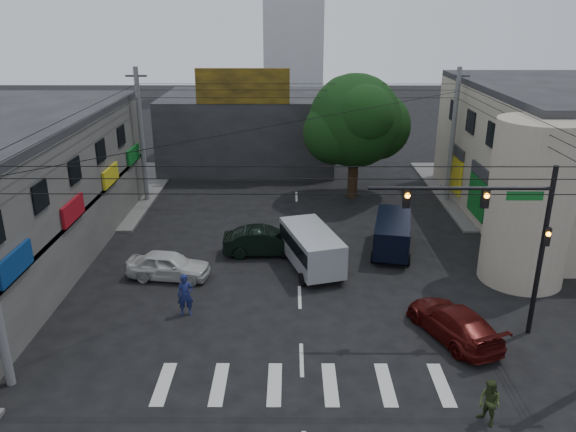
{
  "coord_description": "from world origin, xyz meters",
  "views": [
    {
      "loc": [
        -0.45,
        -21.33,
        12.68
      ],
      "look_at": [
        -0.55,
        4.0,
        3.32
      ],
      "focal_mm": 35.0,
      "sensor_mm": 36.0,
      "label": 1
    }
  ],
  "objects_px": {
    "silver_minivan": "(311,250)",
    "navy_van": "(392,235)",
    "white_compact": "(169,265)",
    "maroon_sedan": "(453,322)",
    "utility_pole_far_right": "(453,137)",
    "traffic_officer": "(185,295)",
    "pedestrian_olive": "(489,403)",
    "dark_sedan": "(265,241)",
    "utility_pole_far_left": "(142,137)",
    "traffic_gantry": "(503,225)",
    "street_tree": "(355,121)"
  },
  "relations": [
    {
      "from": "traffic_gantry",
      "to": "street_tree",
      "type": "bearing_deg",
      "value": 101.99
    },
    {
      "from": "white_compact",
      "to": "pedestrian_olive",
      "type": "relative_size",
      "value": 2.67
    },
    {
      "from": "traffic_gantry",
      "to": "utility_pole_far_right",
      "type": "bearing_deg",
      "value": 81.06
    },
    {
      "from": "navy_van",
      "to": "maroon_sedan",
      "type": "bearing_deg",
      "value": -161.56
    },
    {
      "from": "white_compact",
      "to": "maroon_sedan",
      "type": "distance_m",
      "value": 13.8
    },
    {
      "from": "dark_sedan",
      "to": "navy_van",
      "type": "xyz_separation_m",
      "value": [
        7.02,
        0.37,
        0.21
      ]
    },
    {
      "from": "utility_pole_far_right",
      "to": "traffic_officer",
      "type": "relative_size",
      "value": 4.79
    },
    {
      "from": "maroon_sedan",
      "to": "traffic_officer",
      "type": "distance_m",
      "value": 11.39
    },
    {
      "from": "pedestrian_olive",
      "to": "street_tree",
      "type": "bearing_deg",
      "value": 155.03
    },
    {
      "from": "pedestrian_olive",
      "to": "white_compact",
      "type": "bearing_deg",
      "value": -159.83
    },
    {
      "from": "utility_pole_far_right",
      "to": "dark_sedan",
      "type": "relative_size",
      "value": 1.99
    },
    {
      "from": "dark_sedan",
      "to": "traffic_officer",
      "type": "relative_size",
      "value": 2.41
    },
    {
      "from": "street_tree",
      "to": "dark_sedan",
      "type": "height_order",
      "value": "street_tree"
    },
    {
      "from": "utility_pole_far_right",
      "to": "pedestrian_olive",
      "type": "bearing_deg",
      "value": -101.4
    },
    {
      "from": "silver_minivan",
      "to": "utility_pole_far_right",
      "type": "bearing_deg",
      "value": -58.88
    },
    {
      "from": "utility_pole_far_right",
      "to": "maroon_sedan",
      "type": "height_order",
      "value": "utility_pole_far_right"
    },
    {
      "from": "utility_pole_far_right",
      "to": "white_compact",
      "type": "height_order",
      "value": "utility_pole_far_right"
    },
    {
      "from": "navy_van",
      "to": "pedestrian_olive",
      "type": "bearing_deg",
      "value": -165.16
    },
    {
      "from": "street_tree",
      "to": "pedestrian_olive",
      "type": "bearing_deg",
      "value": -85.22
    },
    {
      "from": "dark_sedan",
      "to": "white_compact",
      "type": "height_order",
      "value": "dark_sedan"
    },
    {
      "from": "traffic_gantry",
      "to": "navy_van",
      "type": "xyz_separation_m",
      "value": [
        -2.63,
        8.32,
        -3.87
      ]
    },
    {
      "from": "dark_sedan",
      "to": "traffic_officer",
      "type": "bearing_deg",
      "value": 151.65
    },
    {
      "from": "silver_minivan",
      "to": "navy_van",
      "type": "distance_m",
      "value": 5.05
    },
    {
      "from": "white_compact",
      "to": "traffic_officer",
      "type": "bearing_deg",
      "value": -150.34
    },
    {
      "from": "utility_pole_far_right",
      "to": "maroon_sedan",
      "type": "relative_size",
      "value": 1.8
    },
    {
      "from": "maroon_sedan",
      "to": "silver_minivan",
      "type": "distance_m",
      "value": 8.54
    },
    {
      "from": "utility_pole_far_left",
      "to": "pedestrian_olive",
      "type": "distance_m",
      "value": 28.13
    },
    {
      "from": "utility_pole_far_right",
      "to": "pedestrian_olive",
      "type": "distance_m",
      "value": 23.26
    },
    {
      "from": "traffic_gantry",
      "to": "white_compact",
      "type": "relative_size",
      "value": 1.68
    },
    {
      "from": "silver_minivan",
      "to": "navy_van",
      "type": "relative_size",
      "value": 1.03
    },
    {
      "from": "white_compact",
      "to": "silver_minivan",
      "type": "distance_m",
      "value": 7.24
    },
    {
      "from": "dark_sedan",
      "to": "traffic_officer",
      "type": "xyz_separation_m",
      "value": [
        -3.2,
        -6.53,
        0.21
      ]
    },
    {
      "from": "navy_van",
      "to": "street_tree",
      "type": "bearing_deg",
      "value": 18.62
    },
    {
      "from": "utility_pole_far_left",
      "to": "maroon_sedan",
      "type": "height_order",
      "value": "utility_pole_far_left"
    },
    {
      "from": "street_tree",
      "to": "silver_minivan",
      "type": "bearing_deg",
      "value": -105.72
    },
    {
      "from": "street_tree",
      "to": "maroon_sedan",
      "type": "bearing_deg",
      "value": -83.08
    },
    {
      "from": "dark_sedan",
      "to": "traffic_officer",
      "type": "height_order",
      "value": "traffic_officer"
    },
    {
      "from": "traffic_gantry",
      "to": "silver_minivan",
      "type": "relative_size",
      "value": 1.37
    },
    {
      "from": "street_tree",
      "to": "white_compact",
      "type": "xyz_separation_m",
      "value": [
        -10.5,
        -13.01,
        -4.77
      ]
    },
    {
      "from": "traffic_gantry",
      "to": "traffic_officer",
      "type": "relative_size",
      "value": 3.75
    },
    {
      "from": "silver_minivan",
      "to": "pedestrian_olive",
      "type": "relative_size",
      "value": 3.26
    },
    {
      "from": "dark_sedan",
      "to": "silver_minivan",
      "type": "distance_m",
      "value": 3.1
    },
    {
      "from": "street_tree",
      "to": "traffic_officer",
      "type": "relative_size",
      "value": 4.53
    },
    {
      "from": "traffic_gantry",
      "to": "utility_pole_far_left",
      "type": "relative_size",
      "value": 0.78
    },
    {
      "from": "navy_van",
      "to": "traffic_gantry",
      "type": "bearing_deg",
      "value": -150.81
    },
    {
      "from": "traffic_gantry",
      "to": "traffic_officer",
      "type": "height_order",
      "value": "traffic_gantry"
    },
    {
      "from": "street_tree",
      "to": "maroon_sedan",
      "type": "xyz_separation_m",
      "value": [
        2.23,
        -18.35,
        -4.78
      ]
    },
    {
      "from": "traffic_gantry",
      "to": "maroon_sedan",
      "type": "height_order",
      "value": "traffic_gantry"
    },
    {
      "from": "pedestrian_olive",
      "to": "utility_pole_far_left",
      "type": "bearing_deg",
      "value": -173.55
    },
    {
      "from": "navy_van",
      "to": "utility_pole_far_right",
      "type": "bearing_deg",
      "value": -19.83
    }
  ]
}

